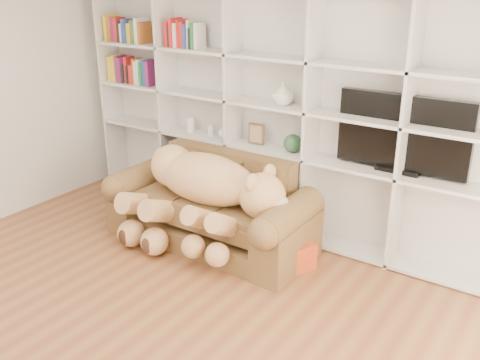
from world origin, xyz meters
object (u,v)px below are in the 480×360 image
Objects in this scene: teddy_bear at (201,190)px; gift_box at (294,254)px; tv at (403,134)px; sofa at (212,211)px.

gift_box is at bearing 20.99° from teddy_bear.
teddy_bear is 1.86m from tv.
tv is at bearing 22.27° from sofa.
gift_box is at bearing -136.71° from tv.
tv is at bearing 43.29° from gift_box.
gift_box is at bearing 1.08° from sofa.
teddy_bear is 1.39× the size of tv.
sofa is at bearing -178.92° from gift_box.
sofa is 6.57× the size of gift_box.
teddy_bear is at bearing -152.49° from tv.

